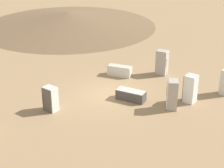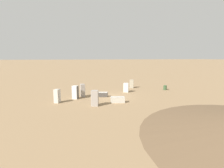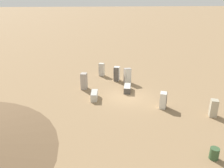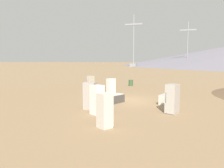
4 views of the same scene
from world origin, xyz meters
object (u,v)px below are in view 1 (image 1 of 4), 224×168
object	(u,v)px
discarded_fridge_1	(50,99)
discarded_fridge_2	(131,95)
discarded_fridge_3	(172,95)
discarded_fridge_4	(190,89)
discarded_fridge_7	(120,71)
discarded_fridge_6	(162,63)

from	to	relation	value
discarded_fridge_1	discarded_fridge_2	world-z (taller)	discarded_fridge_1
discarded_fridge_3	discarded_fridge_4	xyz separation A→B (m)	(1.02, -1.11, -0.02)
discarded_fridge_1	discarded_fridge_4	world-z (taller)	discarded_fridge_4
discarded_fridge_7	discarded_fridge_1	bearing A→B (deg)	-16.96
discarded_fridge_3	discarded_fridge_7	bearing A→B (deg)	36.84
discarded_fridge_3	discarded_fridge_6	size ratio (longest dim) A/B	1.00
discarded_fridge_2	discarded_fridge_6	size ratio (longest dim) A/B	1.08
discarded_fridge_1	discarded_fridge_4	size ratio (longest dim) A/B	0.84
discarded_fridge_2	discarded_fridge_3	world-z (taller)	discarded_fridge_3
discarded_fridge_2	discarded_fridge_3	bearing A→B (deg)	-87.72
discarded_fridge_6	discarded_fridge_7	xyz separation A→B (m)	(-0.63, 2.98, -0.54)
discarded_fridge_3	discarded_fridge_6	distance (m)	5.27
discarded_fridge_4	discarded_fridge_1	bearing A→B (deg)	134.52
discarded_fridge_1	discarded_fridge_6	xyz separation A→B (m)	(6.38, -6.42, 0.16)
discarded_fridge_3	discarded_fridge_6	xyz separation A→B (m)	(5.23, 0.63, 0.00)
discarded_fridge_1	discarded_fridge_3	distance (m)	7.14
discarded_fridge_4	discarded_fridge_2	bearing A→B (deg)	123.14
discarded_fridge_6	discarded_fridge_3	bearing A→B (deg)	28.18
discarded_fridge_2	discarded_fridge_6	xyz separation A→B (m)	(4.44, -1.86, 0.58)
discarded_fridge_1	discarded_fridge_3	bearing A→B (deg)	-140.36
discarded_fridge_1	discarded_fridge_2	xyz separation A→B (m)	(1.95, -4.56, -0.42)
discarded_fridge_7	discarded_fridge_4	bearing A→B (deg)	66.64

